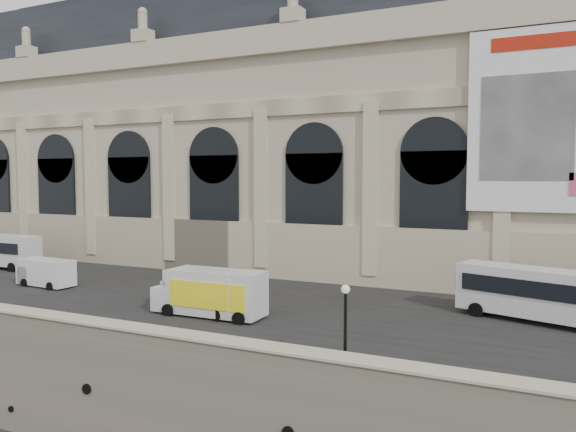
{
  "coord_description": "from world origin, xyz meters",
  "views": [
    {
      "loc": [
        24.43,
        -21.97,
        14.94
      ],
      "look_at": [
        3.51,
        22.0,
        11.62
      ],
      "focal_mm": 35.0,
      "sensor_mm": 36.0,
      "label": 1
    }
  ],
  "objects_px": {
    "van_b": "(44,273)",
    "lamp_right": "(345,329)",
    "bus_right": "(553,295)",
    "box_truck": "(211,293)",
    "van_c": "(203,292)"
  },
  "relations": [
    {
      "from": "van_c",
      "to": "box_truck",
      "type": "xyz_separation_m",
      "value": [
        1.01,
        -0.57,
        0.11
      ]
    },
    {
      "from": "van_b",
      "to": "van_c",
      "type": "xyz_separation_m",
      "value": [
        16.91,
        -1.97,
        0.26
      ]
    },
    {
      "from": "bus_right",
      "to": "van_b",
      "type": "xyz_separation_m",
      "value": [
        -37.81,
        -4.46,
        -0.73
      ]
    },
    {
      "from": "van_b",
      "to": "lamp_right",
      "type": "distance_m",
      "value": 30.5
    },
    {
      "from": "bus_right",
      "to": "van_b",
      "type": "bearing_deg",
      "value": -173.27
    },
    {
      "from": "bus_right",
      "to": "van_c",
      "type": "distance_m",
      "value": 21.87
    },
    {
      "from": "van_b",
      "to": "lamp_right",
      "type": "height_order",
      "value": "lamp_right"
    },
    {
      "from": "box_truck",
      "to": "lamp_right",
      "type": "xyz_separation_m",
      "value": [
        11.33,
        -6.1,
        0.5
      ]
    },
    {
      "from": "lamp_right",
      "to": "bus_right",
      "type": "bearing_deg",
      "value": 56.81
    },
    {
      "from": "van_c",
      "to": "van_b",
      "type": "bearing_deg",
      "value": 173.36
    },
    {
      "from": "van_c",
      "to": "box_truck",
      "type": "relative_size",
      "value": 0.87
    },
    {
      "from": "bus_right",
      "to": "van_b",
      "type": "height_order",
      "value": "bus_right"
    },
    {
      "from": "van_b",
      "to": "van_c",
      "type": "distance_m",
      "value": 17.02
    },
    {
      "from": "bus_right",
      "to": "lamp_right",
      "type": "relative_size",
      "value": 2.85
    },
    {
      "from": "van_b",
      "to": "box_truck",
      "type": "xyz_separation_m",
      "value": [
        17.92,
        -2.53,
        0.36
      ]
    }
  ]
}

